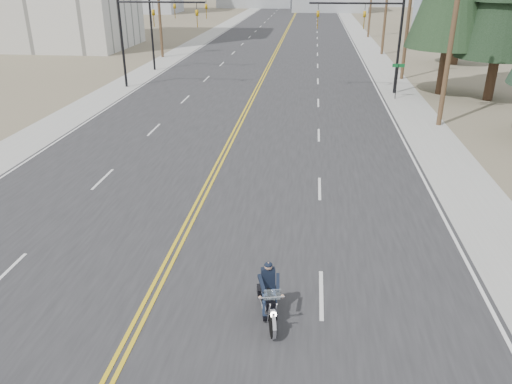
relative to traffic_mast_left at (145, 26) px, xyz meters
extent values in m
plane|color=#776D56|center=(8.98, -32.00, -4.94)|extent=(400.00, 400.00, 0.00)
cube|color=#303033|center=(8.98, 38.00, -4.93)|extent=(20.00, 200.00, 0.01)
cube|color=#A5A5A0|center=(-2.52, 38.00, -4.93)|extent=(3.00, 200.00, 0.01)
cube|color=#A5A5A0|center=(20.48, 38.00, -4.93)|extent=(3.00, 200.00, 0.01)
cylinder|color=black|center=(-2.02, 0.00, -1.44)|extent=(0.20, 0.20, 7.00)
cylinder|color=black|center=(1.48, 0.00, 1.76)|extent=(7.00, 0.14, 0.14)
imported|color=#BF8C0C|center=(0.78, 0.00, 1.11)|extent=(0.21, 0.26, 1.30)
imported|color=#BF8C0C|center=(4.28, 0.00, 1.11)|extent=(0.21, 0.26, 1.30)
cylinder|color=black|center=(19.98, 0.00, -1.44)|extent=(0.20, 0.20, 7.00)
cylinder|color=black|center=(16.48, 0.00, 1.76)|extent=(7.00, 0.14, 0.14)
imported|color=#BF8C0C|center=(17.18, 0.00, 1.11)|extent=(0.21, 0.26, 1.30)
imported|color=#BF8C0C|center=(13.68, 0.00, 1.11)|extent=(0.21, 0.26, 1.30)
cylinder|color=black|center=(-2.02, 8.00, -1.44)|extent=(0.20, 0.20, 7.00)
imported|color=#BF8C0C|center=(0.38, 8.00, 1.11)|extent=(0.21, 0.26, 1.30)
imported|color=#BF8C0C|center=(3.38, 8.00, 1.11)|extent=(0.21, 0.26, 1.30)
cylinder|color=black|center=(19.78, -2.00, -3.64)|extent=(0.06, 0.06, 2.60)
cube|color=#0C5926|center=(19.78, -2.00, -2.44)|extent=(0.90, 0.03, 0.25)
cylinder|color=brown|center=(21.48, -9.00, 0.81)|extent=(0.30, 0.30, 11.50)
cylinder|color=brown|center=(21.48, 6.00, 0.56)|extent=(0.30, 0.30, 11.00)
cylinder|color=brown|center=(21.48, 21.00, 0.81)|extent=(0.30, 0.30, 11.50)
cylinder|color=brown|center=(-3.52, 16.00, 0.31)|extent=(0.30, 0.30, 10.50)
cylinder|color=#382619|center=(26.68, -1.53, -3.38)|extent=(0.68, 0.68, 3.12)
cylinder|color=#382619|center=(23.57, 0.24, -3.16)|extent=(0.62, 0.62, 3.55)
cylinder|color=#382619|center=(28.16, 14.66, -3.24)|extent=(0.79, 0.79, 3.40)
camera|label=1|loc=(13.40, -40.48, 3.86)|focal=35.00mm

